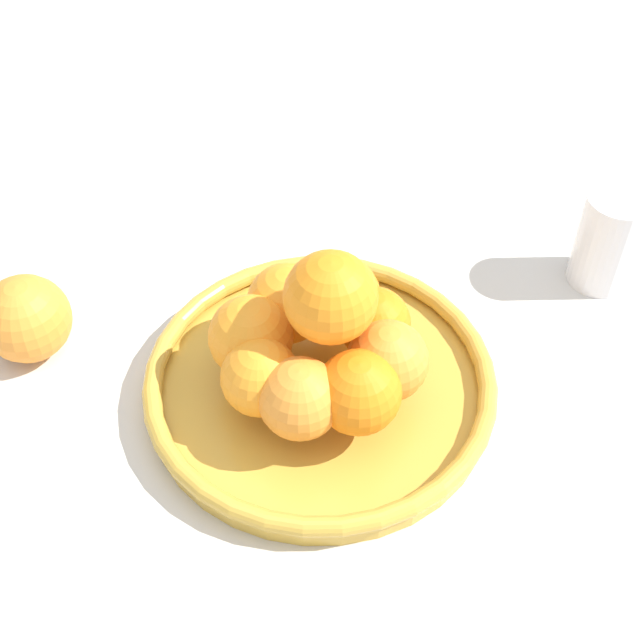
{
  "coord_description": "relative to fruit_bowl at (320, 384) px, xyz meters",
  "views": [
    {
      "loc": [
        -0.14,
        0.48,
        0.64
      ],
      "look_at": [
        0.0,
        0.0,
        0.1
      ],
      "focal_mm": 50.0,
      "sensor_mm": 36.0,
      "label": 1
    }
  ],
  "objects": [
    {
      "name": "ground_plane",
      "position": [
        0.0,
        0.0,
        -0.02
      ],
      "size": [
        4.0,
        4.0,
        0.0
      ],
      "primitive_type": "plane",
      "color": "beige"
    },
    {
      "name": "fruit_bowl",
      "position": [
        0.0,
        0.0,
        0.0
      ],
      "size": [
        0.32,
        0.32,
        0.03
      ],
      "color": "gold",
      "rests_on": "ground_plane"
    },
    {
      "name": "orange_pile",
      "position": [
        0.0,
        -0.0,
        0.06
      ],
      "size": [
        0.19,
        0.19,
        0.14
      ],
      "color": "orange",
      "rests_on": "fruit_bowl"
    },
    {
      "name": "stray_orange",
      "position": [
        0.28,
        0.02,
        0.03
      ],
      "size": [
        0.08,
        0.08,
        0.08
      ],
      "primitive_type": "sphere",
      "color": "orange",
      "rests_on": "ground_plane"
    },
    {
      "name": "drinking_glass",
      "position": [
        -0.23,
        -0.23,
        0.04
      ],
      "size": [
        0.06,
        0.06,
        0.1
      ],
      "primitive_type": "cylinder",
      "color": "white",
      "rests_on": "ground_plane"
    }
  ]
}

